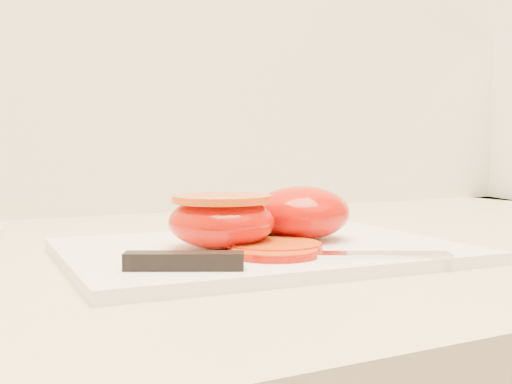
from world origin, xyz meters
name	(u,v)px	position (x,y,z in m)	size (l,w,h in m)	color
cutting_board	(261,251)	(-0.49, 1.61, 0.94)	(0.33, 0.24, 0.01)	white
tomato_half_dome	(301,213)	(-0.44, 1.62, 0.96)	(0.09, 0.09, 0.05)	red
tomato_half_cut	(222,219)	(-0.53, 1.61, 0.96)	(0.09, 0.09, 0.04)	red
tomato_slice_0	(275,247)	(-0.49, 1.58, 0.94)	(0.08, 0.08, 0.01)	orange
tomato_slice_1	(275,252)	(-0.50, 1.55, 0.94)	(0.07, 0.07, 0.01)	orange
lettuce_leaf_0	(255,220)	(-0.46, 1.68, 0.95)	(0.11, 0.08, 0.02)	#70AD2D
knife	(249,258)	(-0.54, 1.53, 0.94)	(0.24, 0.10, 0.01)	silver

